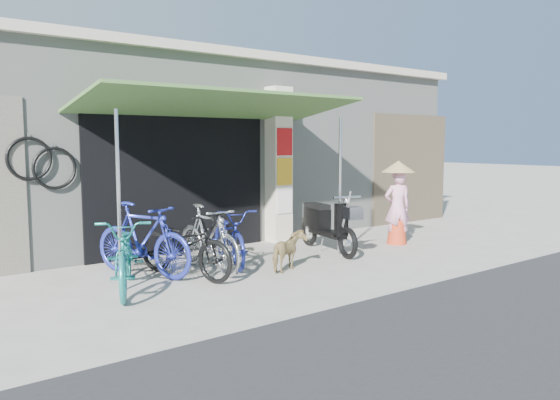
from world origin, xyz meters
TOP-DOWN VIEW (x-y plane):
  - ground at (0.00, 0.00)m, footprint 80.00×80.00m
  - bicycle_shop at (-0.00, 5.09)m, footprint 12.30×5.30m
  - shop_pillar at (0.85, 2.45)m, footprint 0.42×0.44m
  - awning at (-0.90, 1.63)m, footprint 4.60×1.88m
  - neighbour_right at (5.00, 2.59)m, footprint 2.60×0.06m
  - bike_teal at (-2.93, 0.73)m, footprint 1.37×1.99m
  - bike_blue at (-2.44, 1.35)m, footprint 1.17×1.85m
  - bike_black at (-1.99, 0.91)m, footprint 1.14×1.92m
  - bike_silver at (-1.53, 1.04)m, footprint 0.51×1.68m
  - bike_navy at (-1.02, 1.25)m, footprint 1.10×1.85m
  - street_dog at (-0.56, 0.31)m, footprint 0.78×0.59m
  - moped at (0.88, 1.08)m, footprint 0.63×1.85m
  - nun at (2.47, 0.80)m, footprint 0.64×0.64m

SIDE VIEW (x-z plane):
  - ground at x=0.00m, z-range 0.00..0.00m
  - street_dog at x=-0.56m, z-range 0.00..0.60m
  - bike_navy at x=-1.02m, z-range 0.00..0.92m
  - bike_black at x=-1.99m, z-range 0.00..0.95m
  - moped at x=0.88m, z-range -0.05..1.01m
  - bike_teal at x=-2.93m, z-range 0.00..0.99m
  - bike_silver at x=-1.53m, z-range 0.00..1.01m
  - bike_blue at x=-2.44m, z-range 0.00..1.08m
  - nun at x=2.47m, z-range 0.00..1.60m
  - neighbour_right at x=5.00m, z-range 0.00..2.60m
  - shop_pillar at x=0.85m, z-range 0.00..3.00m
  - bicycle_shop at x=0.00m, z-range 0.00..3.66m
  - awning at x=-0.90m, z-range 1.15..3.88m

